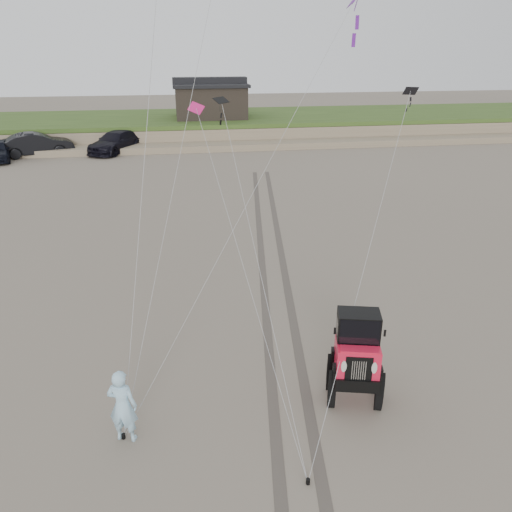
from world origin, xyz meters
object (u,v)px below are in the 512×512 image
object	(u,v)px
jeep	(356,368)
man	(123,406)
truck_c	(116,142)
truck_b	(37,144)
cabin	(210,99)

from	to	relation	value
jeep	man	bearing A→B (deg)	-161.24
jeep	man	xyz separation A→B (m)	(-5.08, -0.42, -0.04)
truck_c	truck_b	bearing A→B (deg)	-146.39
truck_c	jeep	xyz separation A→B (m)	(8.13, -30.84, 0.10)
truck_c	man	bearing A→B (deg)	-55.03
truck_b	truck_c	bearing A→B (deg)	-102.16
truck_b	man	xyz separation A→B (m)	(8.70, -30.84, -0.00)
jeep	man	world-z (taller)	jeep
truck_c	jeep	world-z (taller)	jeep
truck_c	man	size ratio (longest dim) A/B	3.20
truck_b	truck_c	xyz separation A→B (m)	(5.64, 0.42, -0.06)
cabin	truck_b	xyz separation A→B (m)	(-13.40, -6.32, -2.39)
jeep	cabin	bearing A→B (deg)	104.66
cabin	jeep	distance (m)	36.82
jeep	man	size ratio (longest dim) A/B	2.82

